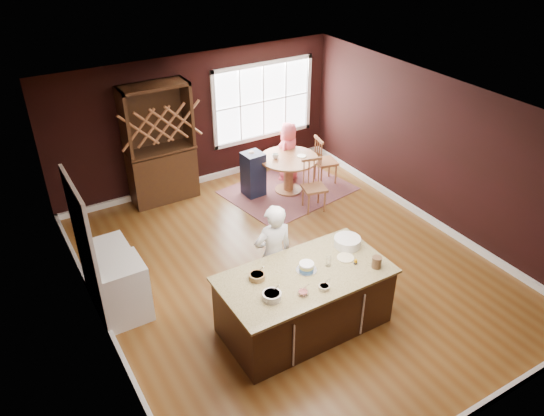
{
  "coord_description": "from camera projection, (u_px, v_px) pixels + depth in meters",
  "views": [
    {
      "loc": [
        -3.81,
        -5.76,
        5.32
      ],
      "look_at": [
        -0.18,
        0.3,
        1.05
      ],
      "focal_mm": 35.0,
      "sensor_mm": 36.0,
      "label": 1
    }
  ],
  "objects": [
    {
      "name": "room_shell",
      "position": [
        293.0,
        197.0,
        7.96
      ],
      "size": [
        7.0,
        7.0,
        7.0
      ],
      "color": "brown",
      "rests_on": "ground"
    },
    {
      "name": "window",
      "position": [
        263.0,
        101.0,
        11.09
      ],
      "size": [
        2.36,
        0.1,
        1.66
      ],
      "primitive_type": null,
      "color": "white",
      "rests_on": "room_shell"
    },
    {
      "name": "doorway",
      "position": [
        86.0,
        254.0,
        7.26
      ],
      "size": [
        0.08,
        1.26,
        2.13
      ],
      "primitive_type": null,
      "color": "white",
      "rests_on": "room_shell"
    },
    {
      "name": "kitchen_island",
      "position": [
        304.0,
        302.0,
        7.3
      ],
      "size": [
        2.32,
        1.22,
        0.92
      ],
      "color": "#3A2310",
      "rests_on": "ground"
    },
    {
      "name": "dining_table",
      "position": [
        289.0,
        167.0,
        10.6
      ],
      "size": [
        1.17,
        1.17,
        0.75
      ],
      "color": "olive",
      "rests_on": "ground"
    },
    {
      "name": "baker",
      "position": [
        273.0,
        255.0,
        7.59
      ],
      "size": [
        0.63,
        0.45,
        1.63
      ],
      "primitive_type": "imported",
      "rotation": [
        0.0,
        0.0,
        3.05
      ],
      "color": "silver",
      "rests_on": "ground"
    },
    {
      "name": "layer_cake",
      "position": [
        307.0,
        267.0,
        7.09
      ],
      "size": [
        0.28,
        0.28,
        0.11
      ],
      "primitive_type": null,
      "color": "white",
      "rests_on": "kitchen_island"
    },
    {
      "name": "bowl_blue",
      "position": [
        272.0,
        296.0,
        6.6
      ],
      "size": [
        0.24,
        0.24,
        0.09
      ],
      "primitive_type": "cylinder",
      "color": "silver",
      "rests_on": "kitchen_island"
    },
    {
      "name": "bowl_yellow",
      "position": [
        257.0,
        276.0,
        6.94
      ],
      "size": [
        0.22,
        0.22,
        0.08
      ],
      "primitive_type": "cylinder",
      "color": "#976848",
      "rests_on": "kitchen_island"
    },
    {
      "name": "bowl_pink",
      "position": [
        303.0,
        293.0,
        6.68
      ],
      "size": [
        0.14,
        0.14,
        0.05
      ],
      "primitive_type": "cylinder",
      "color": "silver",
      "rests_on": "kitchen_island"
    },
    {
      "name": "bowl_olive",
      "position": [
        324.0,
        287.0,
        6.77
      ],
      "size": [
        0.14,
        0.14,
        0.05
      ],
      "primitive_type": "cylinder",
      "color": "beige",
      "rests_on": "kitchen_island"
    },
    {
      "name": "drinking_glass",
      "position": [
        328.0,
        261.0,
        7.16
      ],
      "size": [
        0.07,
        0.07,
        0.15
      ],
      "primitive_type": "cylinder",
      "color": "silver",
      "rests_on": "kitchen_island"
    },
    {
      "name": "dinner_plate",
      "position": [
        345.0,
        258.0,
        7.34
      ],
      "size": [
        0.24,
        0.24,
        0.02
      ],
      "primitive_type": "cylinder",
      "color": "beige",
      "rests_on": "kitchen_island"
    },
    {
      "name": "white_tub",
      "position": [
        347.0,
        242.0,
        7.57
      ],
      "size": [
        0.38,
        0.38,
        0.13
      ],
      "primitive_type": "cylinder",
      "color": "silver",
      "rests_on": "kitchen_island"
    },
    {
      "name": "stoneware_crock",
      "position": [
        377.0,
        262.0,
        7.14
      ],
      "size": [
        0.13,
        0.13,
        0.16
      ],
      "primitive_type": "cylinder",
      "color": "brown",
      "rests_on": "kitchen_island"
    },
    {
      "name": "toy_figurine",
      "position": [
        356.0,
        262.0,
        7.21
      ],
      "size": [
        0.05,
        0.05,
        0.08
      ],
      "primitive_type": null,
      "color": "#DB9503",
      "rests_on": "kitchen_island"
    },
    {
      "name": "rug",
      "position": [
        288.0,
        190.0,
        10.87
      ],
      "size": [
        2.65,
        2.2,
        0.01
      ],
      "primitive_type": "cube",
      "rotation": [
        0.0,
        0.0,
        0.17
      ],
      "color": "brown",
      "rests_on": "ground"
    },
    {
      "name": "chair_east",
      "position": [
        326.0,
        160.0,
        10.95
      ],
      "size": [
        0.49,
        0.5,
        1.03
      ],
      "primitive_type": null,
      "rotation": [
        0.0,
        0.0,
        1.37
      ],
      "color": "brown",
      "rests_on": "ground"
    },
    {
      "name": "chair_south",
      "position": [
        314.0,
        186.0,
        10.0
      ],
      "size": [
        0.51,
        0.5,
        1.01
      ],
      "primitive_type": null,
      "rotation": [
        0.0,
        0.0,
        -0.25
      ],
      "color": "brown",
      "rests_on": "ground"
    },
    {
      "name": "chair_north",
      "position": [
        281.0,
        149.0,
        11.35
      ],
      "size": [
        0.51,
        0.49,
        1.06
      ],
      "primitive_type": null,
      "rotation": [
        0.0,
        0.0,
        3.31
      ],
      "color": "brown",
      "rests_on": "ground"
    },
    {
      "name": "seated_woman",
      "position": [
        289.0,
        152.0,
        11.0
      ],
      "size": [
        0.74,
        0.67,
        1.26
      ],
      "primitive_type": "imported",
      "rotation": [
        0.0,
        0.0,
        3.72
      ],
      "color": "#E3525E",
      "rests_on": "ground"
    },
    {
      "name": "high_chair",
      "position": [
        253.0,
        173.0,
        10.5
      ],
      "size": [
        0.41,
        0.41,
        0.95
      ],
      "primitive_type": null,
      "rotation": [
        0.0,
        0.0,
        0.07
      ],
      "color": "black",
      "rests_on": "ground"
    },
    {
      "name": "toddler",
      "position": [
        247.0,
        157.0,
        10.38
      ],
      "size": [
        0.18,
        0.14,
        0.26
      ],
      "primitive_type": null,
      "color": "#8CA5BF",
      "rests_on": "high_chair"
    },
    {
      "name": "table_plate",
      "position": [
        302.0,
        156.0,
        10.53
      ],
      "size": [
        0.18,
        0.18,
        0.01
      ],
      "primitive_type": "cylinder",
      "color": "beige",
      "rests_on": "dining_table"
    },
    {
      "name": "table_cup",
      "position": [
        275.0,
        156.0,
        10.42
      ],
      "size": [
        0.16,
        0.16,
        0.1
      ],
      "primitive_type": "imported",
      "rotation": [
        0.0,
        0.0,
        0.27
      ],
      "color": "white",
      "rests_on": "dining_table"
    },
    {
      "name": "hutch",
      "position": [
        160.0,
        144.0,
        10.01
      ],
      "size": [
        1.27,
        0.53,
        2.34
      ],
      "primitive_type": "cube",
      "color": "#321F12",
      "rests_on": "ground"
    },
    {
      "name": "washer",
      "position": [
        123.0,
        291.0,
        7.46
      ],
      "size": [
        0.64,
        0.62,
        0.92
      ],
      "primitive_type": "cube",
      "color": "white",
      "rests_on": "ground"
    },
    {
      "name": "dryer",
      "position": [
        110.0,
        268.0,
        7.94
      ],
      "size": [
        0.59,
        0.58,
        0.86
      ],
      "primitive_type": "cube",
      "color": "white",
      "rests_on": "ground"
    }
  ]
}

